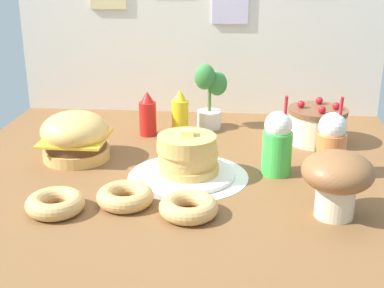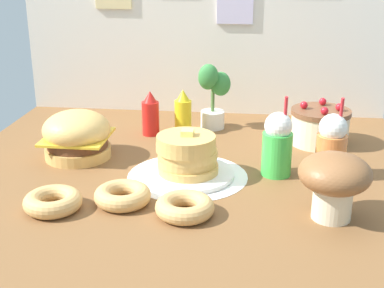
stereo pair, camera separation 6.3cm
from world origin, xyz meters
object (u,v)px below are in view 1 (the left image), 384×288
at_px(burger, 75,137).
at_px(mustard_bottle, 180,113).
at_px(cream_soda_cup, 277,143).
at_px(orange_float_cup, 331,145).
at_px(donut_pink_glaze, 55,203).
at_px(layer_cake, 317,125).
at_px(donut_chocolate, 125,196).
at_px(donut_vanilla, 189,207).
at_px(mushroom_stool, 337,178).
at_px(ketchup_bottle, 148,115).
at_px(pancake_stack, 188,158).
at_px(potted_plant, 209,94).

xyz_separation_m(burger, mustard_bottle, (0.41, 0.38, 0.00)).
xyz_separation_m(burger, cream_soda_cup, (0.84, -0.09, 0.03)).
bearing_deg(orange_float_cup, burger, 175.34).
bearing_deg(donut_pink_glaze, layer_cake, 39.02).
xyz_separation_m(donut_chocolate, donut_vanilla, (0.23, -0.06, 0.00)).
distance_m(burger, donut_chocolate, 0.52).
height_order(mustard_bottle, orange_float_cup, orange_float_cup).
bearing_deg(donut_chocolate, mustard_bottle, 82.27).
height_order(cream_soda_cup, mushroom_stool, cream_soda_cup).
bearing_deg(mustard_bottle, donut_chocolate, -97.73).
relative_size(cream_soda_cup, orange_float_cup, 1.00).
xyz_separation_m(donut_pink_glaze, mushroom_stool, (0.94, 0.05, 0.11)).
height_order(mustard_bottle, mushroom_stool, mushroom_stool).
height_order(cream_soda_cup, donut_vanilla, cream_soda_cup).
height_order(ketchup_bottle, mustard_bottle, same).
bearing_deg(orange_float_cup, donut_vanilla, -142.99).
xyz_separation_m(pancake_stack, potted_plant, (0.05, 0.62, 0.10)).
bearing_deg(layer_cake, potted_plant, 161.43).
height_order(orange_float_cup, donut_pink_glaze, orange_float_cup).
bearing_deg(pancake_stack, orange_float_cup, 6.78).
distance_m(cream_soda_cup, orange_float_cup, 0.21).
distance_m(burger, donut_pink_glaze, 0.50).
relative_size(donut_pink_glaze, donut_vanilla, 1.00).
xyz_separation_m(cream_soda_cup, donut_chocolate, (-0.54, -0.33, -0.10)).
xyz_separation_m(cream_soda_cup, potted_plant, (-0.30, 0.56, 0.05)).
distance_m(pancake_stack, cream_soda_cup, 0.36).
bearing_deg(donut_pink_glaze, donut_vanilla, 1.53).
distance_m(ketchup_bottle, mushroom_stool, 1.09).
xyz_separation_m(layer_cake, mushroom_stool, (-0.03, -0.74, 0.06)).
bearing_deg(donut_vanilla, layer_cake, 56.23).
xyz_separation_m(cream_soda_cup, orange_float_cup, (0.21, 0.00, 0.00)).
bearing_deg(donut_pink_glaze, orange_float_cup, 22.54).
bearing_deg(donut_pink_glaze, cream_soda_cup, 27.57).
relative_size(layer_cake, potted_plant, 0.82).
bearing_deg(donut_vanilla, burger, 137.72).
xyz_separation_m(mustard_bottle, donut_chocolate, (-0.11, -0.79, -0.07)).
xyz_separation_m(donut_vanilla, potted_plant, (0.01, 0.95, 0.14)).
height_order(burger, layer_cake, burger).
height_order(donut_vanilla, potted_plant, potted_plant).
bearing_deg(cream_soda_cup, ketchup_bottle, 144.23).
distance_m(layer_cake, potted_plant, 0.55).
height_order(mustard_bottle, donut_pink_glaze, mustard_bottle).
bearing_deg(ketchup_bottle, pancake_stack, -63.77).
distance_m(donut_chocolate, donut_vanilla, 0.24).
relative_size(pancake_stack, layer_cake, 1.36).
height_order(burger, donut_pink_glaze, burger).
bearing_deg(pancake_stack, donut_chocolate, -126.47).
bearing_deg(donut_pink_glaze, potted_plant, 64.08).
bearing_deg(donut_chocolate, orange_float_cup, 23.73).
height_order(pancake_stack, ketchup_bottle, ketchup_bottle).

